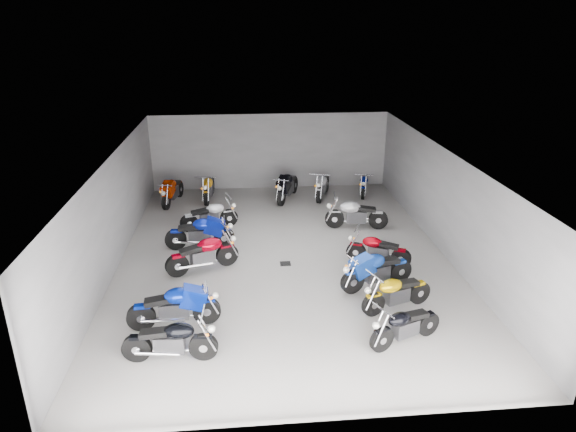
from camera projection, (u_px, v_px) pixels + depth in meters
name	position (u px, v px, depth m)	size (l,w,h in m)	color
ground	(284.00, 257.00, 15.93)	(14.00, 14.00, 0.00)	#989690
wall_back	(270.00, 151.00, 21.85)	(10.00, 0.10, 3.20)	gray
wall_left	(113.00, 214.00, 14.93)	(0.10, 14.00, 3.20)	gray
wall_right	(446.00, 203.00, 15.78)	(0.10, 14.00, 3.20)	gray
ceiling	(284.00, 156.00, 14.77)	(10.00, 14.00, 0.04)	black
drain_grate	(285.00, 264.00, 15.47)	(0.32, 0.32, 0.01)	black
motorcycle_left_a	(171.00, 340.00, 10.96)	(2.07, 0.43, 0.91)	black
motorcycle_left_b	(175.00, 307.00, 12.17)	(2.22, 0.49, 0.97)	black
motorcycle_left_d	(203.00, 254.00, 14.89)	(2.09, 0.99, 0.97)	black
motorcycle_left_e	(201.00, 233.00, 16.32)	(2.21, 0.43, 0.97)	black
motorcycle_left_f	(210.00, 216.00, 17.87)	(2.00, 0.67, 0.90)	black
motorcycle_right_a	(405.00, 325.00, 11.55)	(1.83, 0.87, 0.85)	black
motorcycle_right_b	(396.00, 292.00, 12.89)	(1.95, 0.81, 0.89)	black
motorcycle_right_c	(376.00, 270.00, 13.93)	(2.14, 0.85, 0.97)	black
motorcycle_right_d	(378.00, 250.00, 15.30)	(1.83, 0.93, 0.86)	black
motorcycle_right_f	(356.00, 214.00, 17.89)	(2.19, 0.53, 0.97)	black
motorcycle_back_a	(172.00, 191.00, 20.31)	(0.65, 2.16, 0.96)	black
motorcycle_back_b	(209.00, 187.00, 20.74)	(0.47, 2.16, 0.95)	black
motorcycle_back_d	(287.00, 186.00, 20.75)	(1.05, 2.20, 1.03)	black
motorcycle_back_e	(323.00, 185.00, 20.99)	(0.85, 2.11, 0.96)	black
motorcycle_back_f	(364.00, 184.00, 21.37)	(0.64, 1.88, 0.84)	black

